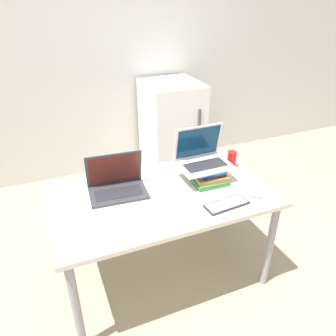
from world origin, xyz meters
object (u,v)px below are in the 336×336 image
(mouse, at_px, (254,193))
(soda_can, at_px, (232,159))
(wireless_keyboard, at_px, (227,204))
(laptop_left, at_px, (117,185))
(mini_fridge, at_px, (172,130))
(book_stack, at_px, (206,173))
(laptop_on_books, at_px, (202,157))

(mouse, relative_size, soda_can, 0.91)
(soda_can, bearing_deg, wireless_keyboard, -124.89)
(wireless_keyboard, height_order, soda_can, soda_can)
(laptop_left, height_order, mini_fridge, mini_fridge)
(wireless_keyboard, bearing_deg, soda_can, 55.11)
(book_stack, xyz_separation_m, soda_can, (0.25, 0.08, 0.01))
(laptop_left, distance_m, book_stack, 0.60)
(mouse, distance_m, mini_fridge, 1.66)
(wireless_keyboard, bearing_deg, mini_fridge, 78.15)
(laptop_on_books, relative_size, mini_fridge, 0.34)
(wireless_keyboard, bearing_deg, laptop_left, 144.83)
(laptop_left, relative_size, book_stack, 1.26)
(mouse, height_order, mini_fridge, mini_fridge)
(laptop_left, distance_m, soda_can, 0.85)
(laptop_on_books, relative_size, mouse, 3.11)
(mouse, xyz_separation_m, mini_fridge, (0.13, 1.64, -0.21))
(wireless_keyboard, relative_size, mini_fridge, 0.28)
(laptop_left, height_order, soda_can, laptop_left)
(soda_can, height_order, mini_fridge, mini_fridge)
(laptop_left, bearing_deg, wireless_keyboard, -35.17)
(soda_can, bearing_deg, book_stack, -162.10)
(book_stack, xyz_separation_m, laptop_on_books, (-0.02, 0.03, 0.11))
(laptop_left, xyz_separation_m, wireless_keyboard, (0.57, -0.40, -0.04))
(laptop_left, xyz_separation_m, soda_can, (0.85, 0.01, 0.01))
(mouse, bearing_deg, laptop_left, 155.28)
(laptop_on_books, bearing_deg, mini_fridge, 75.56)
(mouse, bearing_deg, soda_can, 80.92)
(book_stack, distance_m, mini_fridge, 1.41)
(laptop_left, relative_size, laptop_on_books, 1.08)
(wireless_keyboard, height_order, mouse, mouse)
(laptop_left, relative_size, mini_fridge, 0.37)
(mouse, distance_m, soda_can, 0.38)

